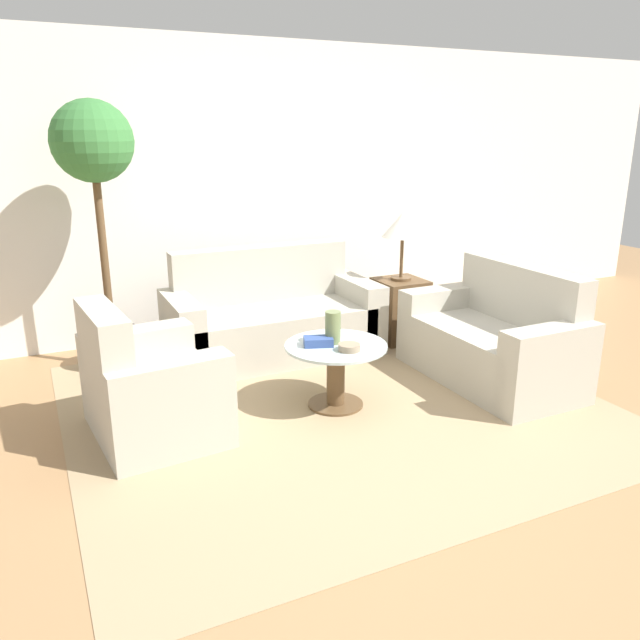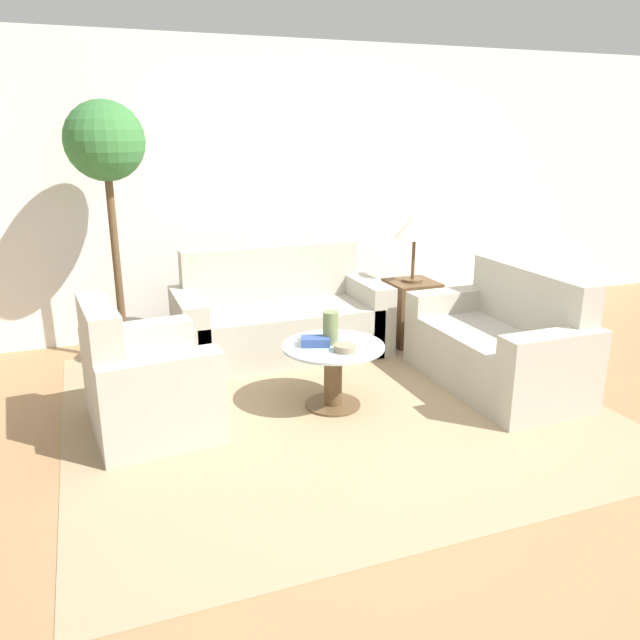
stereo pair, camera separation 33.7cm
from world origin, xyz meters
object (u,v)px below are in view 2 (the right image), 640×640
(armchair, at_px, (141,387))
(loveseat, at_px, (503,348))
(bowl, at_px, (345,348))
(book_stack, at_px, (315,341))
(sofa_main, at_px, (279,320))
(vase, at_px, (331,328))
(coffee_table, at_px, (333,367))
(potted_plant, at_px, (109,184))
(table_lamp, at_px, (415,228))

(armchair, xyz_separation_m, loveseat, (2.57, -0.20, 0.00))
(bowl, height_order, book_stack, book_stack)
(sofa_main, xyz_separation_m, armchair, (-1.23, -1.06, -0.00))
(loveseat, height_order, vase, loveseat)
(sofa_main, xyz_separation_m, book_stack, (-0.10, -1.14, 0.19))
(coffee_table, relative_size, potted_plant, 0.34)
(loveseat, relative_size, coffee_table, 2.01)
(armchair, xyz_separation_m, book_stack, (1.13, -0.08, 0.19))
(loveseat, xyz_separation_m, coffee_table, (-1.32, 0.08, 0.00))
(vase, height_order, book_stack, vase)
(potted_plant, height_order, book_stack, potted_plant)
(armchair, xyz_separation_m, potted_plant, (-0.02, 1.31, 1.15))
(potted_plant, xyz_separation_m, book_stack, (1.15, -1.39, -0.96))
(coffee_table, bearing_deg, loveseat, -3.43)
(table_lamp, bearing_deg, armchair, -159.46)
(book_stack, bearing_deg, vase, 22.24)
(sofa_main, bearing_deg, vase, -89.35)
(table_lamp, height_order, bowl, table_lamp)
(armchair, bearing_deg, vase, -98.94)
(table_lamp, relative_size, bowl, 4.11)
(vase, distance_m, bowl, 0.20)
(sofa_main, distance_m, coffee_table, 1.18)
(sofa_main, height_order, armchair, sofa_main)
(vase, xyz_separation_m, bowl, (0.03, -0.18, -0.09))
(loveseat, distance_m, coffee_table, 1.32)
(armchair, relative_size, coffee_table, 1.38)
(loveseat, height_order, book_stack, loveseat)
(coffee_table, xyz_separation_m, book_stack, (-0.12, 0.03, 0.19))
(table_lamp, distance_m, bowl, 1.71)
(armchair, relative_size, bowl, 6.62)
(sofa_main, xyz_separation_m, potted_plant, (-1.25, 0.25, 1.15))
(bowl, bearing_deg, potted_plant, 129.48)
(vase, bearing_deg, potted_plant, 132.33)
(loveseat, xyz_separation_m, vase, (-1.32, 0.12, 0.27))
(potted_plant, relative_size, book_stack, 9.28)
(vase, bearing_deg, coffee_table, -83.48)
(sofa_main, relative_size, potted_plant, 0.85)
(vase, xyz_separation_m, book_stack, (-0.11, -0.01, -0.08))
(sofa_main, height_order, table_lamp, table_lamp)
(loveseat, distance_m, potted_plant, 3.21)
(potted_plant, distance_m, book_stack, 2.05)
(sofa_main, height_order, loveseat, sofa_main)
(table_lamp, height_order, potted_plant, potted_plant)
(armchair, xyz_separation_m, bowl, (1.27, -0.26, 0.18))
(vase, bearing_deg, sofa_main, 90.65)
(armchair, height_order, book_stack, armchair)
(coffee_table, distance_m, table_lamp, 1.71)
(table_lamp, relative_size, book_stack, 2.69)
(armchair, height_order, loveseat, loveseat)
(sofa_main, distance_m, table_lamp, 1.40)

